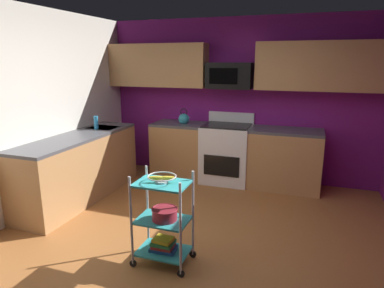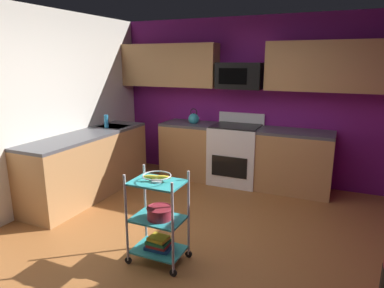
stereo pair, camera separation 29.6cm
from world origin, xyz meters
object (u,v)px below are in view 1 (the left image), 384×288
kettle (184,119)px  oven_range (226,153)px  rolling_cart (163,220)px  fruit_bowl (162,178)px  dish_soap_bottle (96,123)px  book_stack (163,245)px  microwave (230,76)px  mixing_bowl_large (165,214)px

kettle → oven_range: bearing=0.3°
rolling_cart → fruit_bowl: bearing=90.0°
dish_soap_bottle → book_stack: bearing=-41.2°
oven_range → fruit_bowl: 2.50m
oven_range → dish_soap_bottle: bearing=-153.2°
oven_range → microwave: size_ratio=1.57×
microwave → rolling_cart: bearing=-90.5°
oven_range → dish_soap_bottle: (-1.81, -0.91, 0.54)m
book_stack → dish_soap_bottle: dish_soap_bottle is taller
oven_range → kettle: 0.90m
microwave → dish_soap_bottle: bearing=-150.6°
microwave → fruit_bowl: size_ratio=2.57×
rolling_cart → kettle: kettle is taller
kettle → dish_soap_bottle: size_ratio=1.32×
oven_range → rolling_cart: oven_range is taller
fruit_bowl → dish_soap_bottle: dish_soap_bottle is taller
microwave → rolling_cart: (-0.02, -2.58, -1.25)m
mixing_bowl_large → kettle: (-0.73, 2.47, 0.48)m
dish_soap_bottle → microwave: bearing=29.4°
microwave → mixing_bowl_large: microwave is taller
mixing_bowl_large → book_stack: 0.33m
microwave → dish_soap_bottle: microwave is taller
book_stack → kettle: (-0.71, 2.47, 0.81)m
rolling_cart → kettle: 2.62m
rolling_cart → microwave: bearing=89.5°
microwave → dish_soap_bottle: size_ratio=3.50×
dish_soap_bottle → kettle: bearing=40.2°
oven_range → fruit_bowl: size_ratio=4.04×
oven_range → dish_soap_bottle: 2.09m
mixing_bowl_large → kettle: bearing=106.4°
fruit_bowl → rolling_cart: bearing=-90.0°
book_stack → oven_range: bearing=89.4°
rolling_cart → dish_soap_bottle: bearing=138.8°
rolling_cart → fruit_bowl: (0.00, 0.00, 0.43)m
microwave → rolling_cart: microwave is taller
oven_range → book_stack: 2.49m
microwave → kettle: bearing=-171.6°
rolling_cart → dish_soap_bottle: size_ratio=4.57×
book_stack → microwave: bearing=89.5°
microwave → kettle: size_ratio=2.65×
oven_range → kettle: bearing=-179.7°
kettle → dish_soap_bottle: kettle is taller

